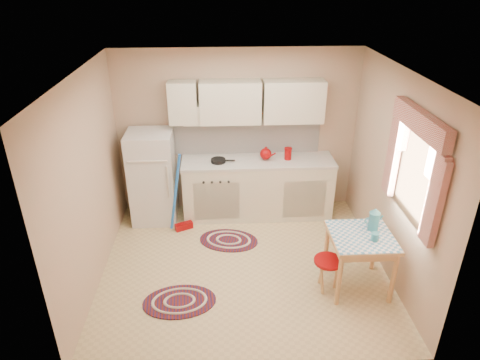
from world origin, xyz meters
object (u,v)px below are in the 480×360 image
fridge (153,177)px  base_cabinets (257,188)px  table (358,261)px  stool (327,274)px

fridge → base_cabinets: fridge is taller
base_cabinets → table: (1.04, -1.76, -0.08)m
fridge → base_cabinets: bearing=1.8°
base_cabinets → stool: bearing=-69.5°
base_cabinets → stool: 1.93m
fridge → table: fridge is taller
fridge → base_cabinets: (1.57, 0.05, -0.26)m
fridge → stool: fridge is taller
stool → base_cabinets: bearing=110.5°
fridge → table: (2.61, -1.71, -0.34)m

